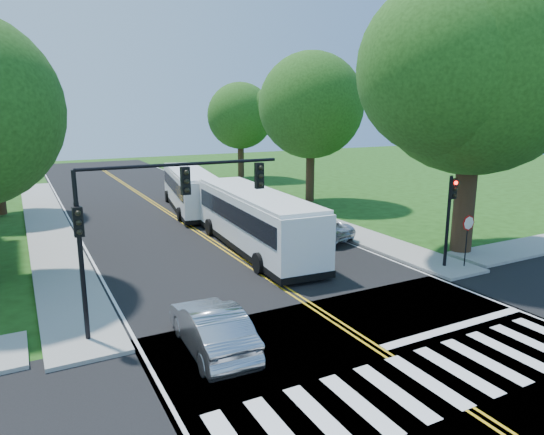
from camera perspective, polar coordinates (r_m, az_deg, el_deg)
ground at (r=15.53m, az=16.36°, el=-17.13°), size 140.00×140.00×0.00m
road at (r=30.09m, az=-8.10°, el=-2.09°), size 14.00×96.00×0.01m
cross_road at (r=15.53m, az=16.36°, el=-17.11°), size 60.00×12.00×0.01m
center_line at (r=33.77m, az=-10.42°, el=-0.53°), size 0.36×70.00×0.01m
edge_line_w at (r=32.47m, az=-21.92°, el=-1.78°), size 0.12×70.00×0.01m
edge_line_e at (r=36.32m, az=-0.15°, el=0.60°), size 0.12×70.00×0.01m
crosswalk at (r=15.22m, az=17.73°, el=-17.81°), size 12.60×3.00×0.01m
stop_bar at (r=18.82m, az=20.76°, el=-11.94°), size 6.60×0.40×0.01m
sidewalk_nw at (r=35.28m, az=-24.89°, el=-0.85°), size 2.60×40.00×0.15m
sidewalk_ne at (r=39.59m, az=-0.25°, el=1.69°), size 2.60×40.00×0.15m
tree_ne_big at (r=27.17m, az=22.90°, el=15.99°), size 10.80×10.80×14.91m
tree_east_mid at (r=39.61m, az=4.64°, el=12.98°), size 8.40×8.40×11.93m
tree_east_far at (r=54.22m, az=-3.75°, el=11.83°), size 7.20×7.20×10.34m
signal_nw at (r=16.65m, az=-13.91°, el=1.18°), size 7.15×0.46×5.66m
signal_ne at (r=24.39m, az=20.19°, el=0.94°), size 0.30×0.46×4.40m
stop_sign at (r=24.88m, az=22.05°, el=-1.20°), size 0.76×0.08×2.53m
bus_lead at (r=26.43m, az=-2.02°, el=-0.21°), size 3.61×12.61×3.22m
bus_follow at (r=37.62m, az=-9.67°, el=3.34°), size 4.45×12.08×3.06m
hatchback at (r=15.92m, az=-7.10°, el=-12.74°), size 1.83×4.75×1.54m
suv at (r=28.92m, az=4.85°, el=-1.17°), size 3.53×5.41×1.38m
dark_sedan at (r=32.63m, az=-0.15°, el=0.24°), size 2.97×4.26×1.15m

